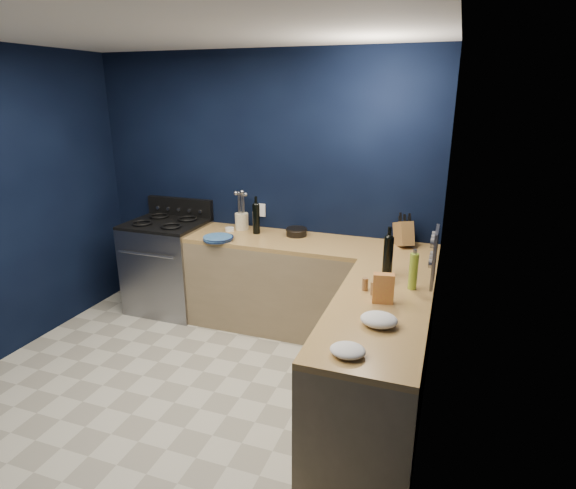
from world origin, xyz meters
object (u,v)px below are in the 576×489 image
at_px(gas_range, 169,267).
at_px(plate_stack, 218,238).
at_px(utensil_crock, 242,221).
at_px(knife_block, 404,234).
at_px(crouton_bag, 383,288).

distance_m(gas_range, plate_stack, 0.88).
xyz_separation_m(plate_stack, utensil_crock, (0.06, 0.40, 0.07)).
relative_size(gas_range, knife_block, 4.26).
bearing_deg(gas_range, knife_block, 4.64).
distance_m(plate_stack, knife_block, 1.70).
relative_size(utensil_crock, knife_block, 0.76).
relative_size(plate_stack, knife_block, 1.26).
xyz_separation_m(knife_block, crouton_bag, (0.01, -1.27, -0.01)).
distance_m(plate_stack, crouton_bag, 1.87).
distance_m(gas_range, utensil_crock, 0.95).
xyz_separation_m(utensil_crock, crouton_bag, (1.60, -1.27, 0.02)).
xyz_separation_m(gas_range, knife_block, (2.36, 0.19, 0.55)).
xyz_separation_m(utensil_crock, knife_block, (1.58, 0.01, 0.03)).
relative_size(knife_block, crouton_bag, 1.08).
relative_size(plate_stack, utensil_crock, 1.65).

